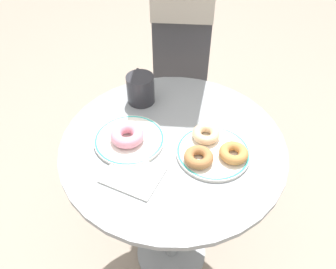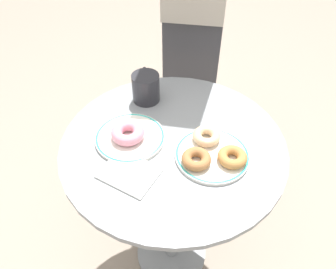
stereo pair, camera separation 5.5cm
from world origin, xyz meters
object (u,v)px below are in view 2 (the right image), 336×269
plate_left (130,137)px  paper_napkin (129,173)px  plate_right (212,155)px  person_figure (197,9)px  cafe_table (172,183)px  donut_old_fashioned (232,157)px  donut_glazed (206,136)px  coffee_mug (146,87)px  donut_pink_frosted (128,133)px  donut_cinnamon (196,159)px

plate_left → paper_napkin: (0.06, -0.12, -0.00)m
plate_right → person_figure: (-0.26, 0.61, 0.13)m
cafe_table → paper_napkin: bearing=-112.1°
donut_old_fashioned → donut_glazed: size_ratio=1.00×
plate_right → person_figure: bearing=113.2°
plate_right → person_figure: size_ratio=0.12×
donut_glazed → coffee_mug: bearing=154.1°
donut_pink_frosted → paper_napkin: (0.06, -0.11, -0.03)m
donut_old_fashioned → paper_napkin: bearing=-150.0°
donut_glazed → plate_left: bearing=-161.4°
donut_glazed → cafe_table: bearing=-159.4°
donut_cinnamon → paper_napkin: donut_cinnamon is taller
plate_left → donut_glazed: 0.23m
donut_old_fashioned → donut_glazed: 0.10m
donut_old_fashioned → paper_napkin: 0.28m
plate_right → paper_napkin: plate_right is taller
donut_cinnamon → paper_napkin: size_ratio=0.55×
plate_right → donut_glazed: size_ratio=2.59×
donut_pink_frosted → plate_right: bearing=7.1°
plate_left → plate_right: size_ratio=0.99×
donut_pink_frosted → donut_old_fashioned: bearing=5.1°
cafe_table → plate_left: size_ratio=3.50×
donut_pink_frosted → donut_cinnamon: bearing=-4.4°
donut_old_fashioned → person_figure: 0.70m
plate_left → coffee_mug: 0.20m
donut_cinnamon → person_figure: 0.71m
donut_glazed → coffee_mug: (-0.25, 0.12, 0.02)m
donut_pink_frosted → donut_old_fashioned: size_ratio=1.21×
donut_old_fashioned → plate_left: bearing=-176.0°
cafe_table → plate_left: 0.24m
cafe_table → donut_glazed: donut_glazed is taller
plate_right → donut_cinnamon: bearing=-123.5°
plate_right → donut_old_fashioned: donut_old_fashioned is taller
person_figure → coffee_mug: bearing=-92.7°
donut_pink_frosted → donut_glazed: (0.22, 0.08, -0.00)m
plate_right → donut_cinnamon: (-0.03, -0.05, 0.02)m
plate_left → coffee_mug: coffee_mug is taller
paper_napkin → person_figure: (-0.07, 0.75, 0.13)m
donut_cinnamon → coffee_mug: size_ratio=0.64×
plate_left → cafe_table: bearing=17.1°
plate_right → cafe_table: bearing=174.0°
plate_left → donut_glazed: donut_glazed is taller
cafe_table → donut_cinnamon: bearing=-33.5°
donut_old_fashioned → paper_napkin: donut_old_fashioned is taller
paper_napkin → coffee_mug: bearing=107.1°
donut_cinnamon → plate_left: bearing=173.9°
paper_napkin → person_figure: 0.77m
paper_napkin → donut_pink_frosted: bearing=118.3°
coffee_mug → person_figure: 0.45m
plate_left → donut_old_fashioned: (0.30, 0.02, 0.02)m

